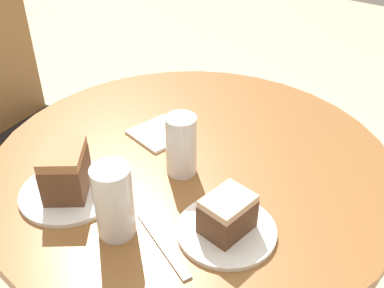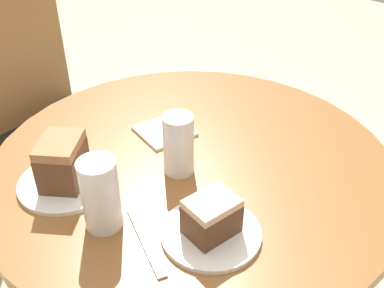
% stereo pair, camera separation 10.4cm
% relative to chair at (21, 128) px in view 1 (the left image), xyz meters
% --- Properties ---
extents(table, '(0.95, 0.95, 0.77)m').
position_rel_chair_xyz_m(table, '(-0.05, -0.80, 0.04)').
color(table, brown).
rests_on(table, ground_plane).
extents(chair, '(0.51, 0.46, 1.00)m').
position_rel_chair_xyz_m(chair, '(0.00, 0.00, 0.00)').
color(chair, olive).
rests_on(chair, ground_plane).
extents(plate_near, '(0.19, 0.19, 0.01)m').
position_rel_chair_xyz_m(plate_near, '(-0.20, -1.00, 0.25)').
color(plate_near, white).
rests_on(plate_near, table).
extents(plate_far, '(0.21, 0.21, 0.01)m').
position_rel_chair_xyz_m(plate_far, '(-0.31, -0.67, 0.25)').
color(plate_far, white).
rests_on(plate_far, table).
extents(cake_slice_near, '(0.10, 0.09, 0.08)m').
position_rel_chair_xyz_m(cake_slice_near, '(-0.20, -1.00, 0.29)').
color(cake_slice_near, brown).
rests_on(cake_slice_near, plate_near).
extents(cake_slice_far, '(0.14, 0.13, 0.10)m').
position_rel_chair_xyz_m(cake_slice_far, '(-0.31, -0.67, 0.31)').
color(cake_slice_far, brown).
rests_on(cake_slice_far, plate_far).
extents(glass_lemonade, '(0.07, 0.07, 0.14)m').
position_rel_chair_xyz_m(glass_lemonade, '(-0.10, -0.81, 0.31)').
color(glass_lemonade, silver).
rests_on(glass_lemonade, table).
extents(glass_water, '(0.07, 0.07, 0.15)m').
position_rel_chair_xyz_m(glass_water, '(-0.32, -0.83, 0.31)').
color(glass_water, silver).
rests_on(glass_water, table).
extents(napkin_stack, '(0.15, 0.15, 0.01)m').
position_rel_chair_xyz_m(napkin_stack, '(-0.02, -0.68, 0.25)').
color(napkin_stack, silver).
rests_on(napkin_stack, table).
extents(fork, '(0.09, 0.18, 0.00)m').
position_rel_chair_xyz_m(fork, '(-0.30, -0.92, 0.25)').
color(fork, silver).
rests_on(fork, table).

